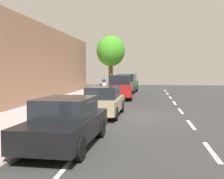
# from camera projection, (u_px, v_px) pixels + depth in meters

# --- Properties ---
(ground) EXTENTS (64.97, 64.97, 0.00)m
(ground) POSITION_uv_depth(u_px,v_px,m) (125.00, 117.00, 14.61)
(ground) COLOR #2E2E2E
(sidewalk) EXTENTS (4.26, 40.61, 0.13)m
(sidewalk) POSITION_uv_depth(u_px,v_px,m) (41.00, 114.00, 15.19)
(sidewalk) COLOR #A18F8D
(sidewalk) RESTS_ON ground
(curb_edge) EXTENTS (0.16, 40.61, 0.13)m
(curb_edge) POSITION_uv_depth(u_px,v_px,m) (82.00, 114.00, 14.90)
(curb_edge) COLOR gray
(curb_edge) RESTS_ON ground
(lane_stripe_centre) EXTENTS (0.14, 40.00, 0.01)m
(lane_stripe_centre) POSITION_uv_depth(u_px,v_px,m) (185.00, 117.00, 14.52)
(lane_stripe_centre) COLOR white
(lane_stripe_centre) RESTS_ON ground
(lane_stripe_bike_edge) EXTENTS (0.12, 40.61, 0.01)m
(lane_stripe_bike_edge) POSITION_uv_depth(u_px,v_px,m) (110.00, 116.00, 14.71)
(lane_stripe_bike_edge) COLOR white
(lane_stripe_bike_edge) RESTS_ON ground
(parked_suv_green_nearest) EXTENTS (2.18, 4.80, 1.99)m
(parked_suv_green_nearest) POSITION_uv_depth(u_px,v_px,m) (127.00, 83.00, 30.61)
(parked_suv_green_nearest) COLOR #1E512D
(parked_suv_green_nearest) RESTS_ON ground
(parked_suv_red_second) EXTENTS (2.15, 4.79, 1.99)m
(parked_suv_red_second) POSITION_uv_depth(u_px,v_px,m) (120.00, 87.00, 23.62)
(parked_suv_red_second) COLOR maroon
(parked_suv_red_second) RESTS_ON ground
(parked_sedan_tan_mid) EXTENTS (1.88, 4.42, 1.52)m
(parked_sedan_tan_mid) POSITION_uv_depth(u_px,v_px,m) (103.00, 101.00, 14.82)
(parked_sedan_tan_mid) COLOR tan
(parked_sedan_tan_mid) RESTS_ON ground
(parked_sedan_black_far) EXTENTS (1.96, 4.46, 1.52)m
(parked_sedan_black_far) POSITION_uv_depth(u_px,v_px,m) (66.00, 122.00, 8.86)
(parked_sedan_black_far) COLOR black
(parked_sedan_black_far) RESTS_ON ground
(bicycle_at_curb) EXTENTS (1.59, 0.86, 0.79)m
(bicycle_at_curb) POSITION_uv_depth(u_px,v_px,m) (106.00, 99.00, 19.87)
(bicycle_at_curb) COLOR black
(bicycle_at_curb) RESTS_ON ground
(cyclist_with_backpack) EXTENTS (0.47, 0.61, 1.75)m
(cyclist_with_backpack) POSITION_uv_depth(u_px,v_px,m) (104.00, 89.00, 20.30)
(cyclist_with_backpack) COLOR #C6B284
(cyclist_with_backpack) RESTS_ON ground
(street_tree_near_cyclist) EXTENTS (3.15, 3.15, 6.10)m
(street_tree_near_cyclist) POSITION_uv_depth(u_px,v_px,m) (111.00, 51.00, 31.94)
(street_tree_near_cyclist) COLOR brown
(street_tree_near_cyclist) RESTS_ON sidewalk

